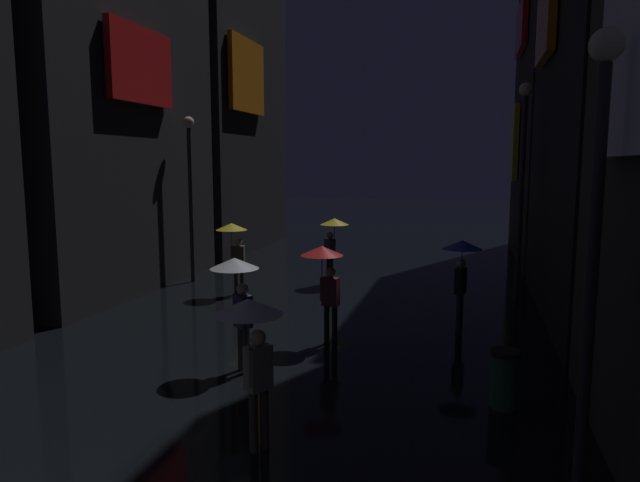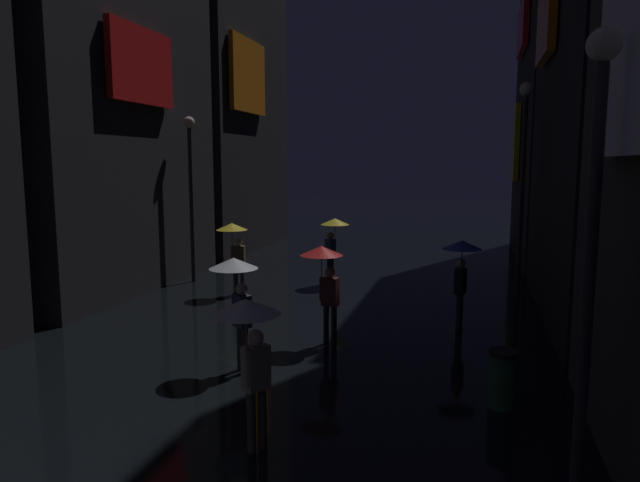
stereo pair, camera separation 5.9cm
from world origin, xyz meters
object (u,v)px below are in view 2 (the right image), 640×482
object	(u,v)px
pedestrian_foreground_right_red	(324,267)
streetlamp_right_near	(593,214)
streetlamp_left_far	(191,179)
pedestrian_far_right_clear	(249,332)
pedestrian_near_crossing_blue	(461,260)
trash_bin	(503,379)
pedestrian_midstreet_left_clear	(236,282)
streetlamp_right_far	(523,169)
pedestrian_midstreet_centre_yellow	(234,238)
pedestrian_foreground_left_yellow	(333,232)

from	to	relation	value
pedestrian_foreground_right_red	streetlamp_right_near	bearing A→B (deg)	-48.14
streetlamp_left_far	pedestrian_far_right_clear	bearing A→B (deg)	-58.84
pedestrian_near_crossing_blue	trash_bin	distance (m)	4.33
streetlamp_right_near	trash_bin	xyz separation A→B (m)	(-0.70, 2.37, -2.83)
pedestrian_midstreet_left_clear	streetlamp_right_near	world-z (taller)	streetlamp_right_near
pedestrian_far_right_clear	streetlamp_right_far	xyz separation A→B (m)	(3.99, 9.68, 2.02)
pedestrian_foreground_right_red	streetlamp_left_far	world-z (taller)	streetlamp_left_far
pedestrian_midstreet_centre_yellow	streetlamp_right_near	xyz separation A→B (m)	(7.94, -8.53, 1.63)
streetlamp_right_far	streetlamp_left_far	size ratio (longest dim) A/B	1.12
streetlamp_right_far	streetlamp_right_near	bearing A→B (deg)	-90.00
pedestrian_midstreet_left_clear	pedestrian_foreground_left_yellow	world-z (taller)	same
pedestrian_midstreet_centre_yellow	streetlamp_left_far	bearing A→B (deg)	146.14
streetlamp_right_near	streetlamp_left_far	size ratio (longest dim) A/B	0.99
streetlamp_right_far	pedestrian_midstreet_centre_yellow	bearing A→B (deg)	-171.88
pedestrian_far_right_clear	pedestrian_near_crossing_blue	bearing A→B (deg)	68.68
pedestrian_foreground_right_red	streetlamp_right_near	distance (m)	6.54
pedestrian_foreground_left_yellow	pedestrian_midstreet_centre_yellow	bearing A→B (deg)	-138.25
pedestrian_foreground_right_red	streetlamp_left_far	bearing A→B (deg)	138.02
streetlamp_right_near	streetlamp_right_far	xyz separation A→B (m)	(-0.00, 9.66, 0.39)
pedestrian_midstreet_left_clear	pedestrian_midstreet_centre_yellow	xyz separation A→B (m)	(-2.54, 5.71, 0.00)
pedestrian_near_crossing_blue	trash_bin	world-z (taller)	pedestrian_near_crossing_blue
streetlamp_left_far	trash_bin	world-z (taller)	streetlamp_left_far
pedestrian_far_right_clear	streetlamp_left_far	size ratio (longest dim) A/B	0.40
pedestrian_foreground_left_yellow	pedestrian_near_crossing_blue	xyz separation A→B (m)	(4.03, -4.25, 0.00)
streetlamp_right_far	streetlamp_left_far	world-z (taller)	streetlamp_right_far
pedestrian_foreground_left_yellow	trash_bin	bearing A→B (deg)	-60.10
pedestrian_foreground_left_yellow	pedestrian_foreground_right_red	distance (m)	6.12
pedestrian_foreground_left_yellow	pedestrian_foreground_right_red	bearing A→B (deg)	-78.06
pedestrian_midstreet_left_clear	pedestrian_foreground_left_yellow	size ratio (longest dim) A/B	1.00
pedestrian_far_right_clear	trash_bin	size ratio (longest dim) A/B	2.28
streetlamp_right_near	pedestrian_foreground_left_yellow	bearing A→B (deg)	117.17
pedestrian_foreground_right_red	trash_bin	world-z (taller)	pedestrian_foreground_right_red
streetlamp_right_near	trash_bin	size ratio (longest dim) A/B	5.63
pedestrian_foreground_left_yellow	pedestrian_near_crossing_blue	distance (m)	5.86
pedestrian_foreground_left_yellow	pedestrian_midstreet_centre_yellow	size ratio (longest dim) A/B	1.00
trash_bin	pedestrian_midstreet_centre_yellow	bearing A→B (deg)	139.59
pedestrian_foreground_right_red	streetlamp_right_near	xyz separation A→B (m)	(4.23, -4.72, 1.63)
pedestrian_near_crossing_blue	streetlamp_left_far	xyz separation A→B (m)	(-8.53, 3.46, 1.66)
streetlamp_left_far	trash_bin	xyz separation A→B (m)	(9.30, -7.54, -2.86)
pedestrian_midstreet_centre_yellow	streetlamp_right_far	xyz separation A→B (m)	(7.94, 1.13, 2.02)
pedestrian_near_crossing_blue	streetlamp_right_near	bearing A→B (deg)	-77.21
trash_bin	streetlamp_left_far	bearing A→B (deg)	140.95
pedestrian_near_crossing_blue	streetlamp_right_near	world-z (taller)	streetlamp_right_near
pedestrian_foreground_right_red	streetlamp_right_far	world-z (taller)	streetlamp_right_far
streetlamp_right_far	streetlamp_left_far	bearing A→B (deg)	178.56
streetlamp_right_near	streetlamp_right_far	distance (m)	9.67
pedestrian_foreground_right_red	streetlamp_left_far	distance (m)	7.94
pedestrian_near_crossing_blue	pedestrian_midstreet_centre_yellow	bearing A→B (deg)	162.23
pedestrian_midstreet_centre_yellow	trash_bin	size ratio (longest dim) A/B	2.28
streetlamp_right_near	trash_bin	distance (m)	3.75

